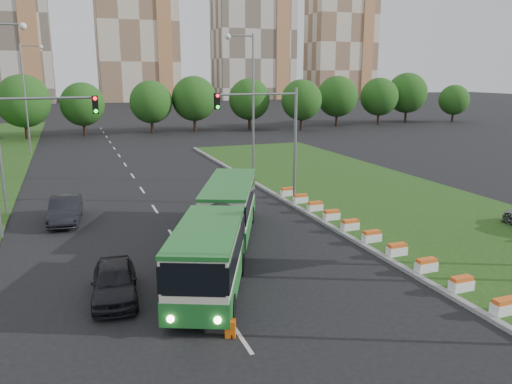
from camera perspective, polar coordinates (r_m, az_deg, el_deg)
name	(u,v)px	position (r m, az deg, el deg)	size (l,w,h in m)	color
ground	(260,266)	(23.97, 0.48, -8.43)	(360.00, 360.00, 0.00)	black
grass_median	(390,201)	(36.69, 15.10, -1.01)	(14.00, 60.00, 0.15)	#1D4513
median_kerb	(302,210)	(33.20, 5.28, -2.06)	(0.30, 60.00, 0.18)	gray
lane_markings	(139,185)	(42.02, -13.26, 0.80)	(0.20, 100.00, 0.01)	beige
flower_planters	(361,230)	(28.31, 11.87, -4.29)	(1.10, 20.30, 0.60)	white
traffic_mast_median	(273,128)	(33.50, 2.00, 7.29)	(5.76, 0.32, 8.00)	gray
traffic_mast_left	(23,141)	(30.07, -25.06, 5.34)	(5.76, 0.32, 8.00)	gray
street_lamps	(156,122)	(31.30, -11.39, 7.81)	(36.00, 60.00, 12.00)	gray
tree_line	(192,103)	(77.99, -7.30, 10.06)	(120.00, 8.00, 9.00)	#225015
apartment_tower_ceast	(136,22)	(173.05, -13.54, 18.39)	(25.00, 15.00, 50.00)	beige
apartment_tower_east	(253,30)	(182.59, -0.33, 17.99)	(27.00, 15.00, 47.00)	beige
midrise_east	(341,43)	(197.20, 9.67, 16.45)	(24.00, 14.00, 40.00)	beige
articulated_bus	(215,226)	(24.61, -4.68, -3.94)	(2.46, 15.80, 2.60)	silver
car_left_near	(114,281)	(21.20, -15.89, -9.79)	(1.76, 4.38, 1.49)	black
car_left_far	(65,209)	(32.70, -20.97, -1.88)	(1.68, 4.82, 1.59)	black
pedestrian	(191,302)	(18.69, -7.42, -12.33)	(0.61, 0.40, 1.66)	gray
shopping_trolley	(230,328)	(17.92, -2.94, -15.31)	(0.36, 0.38, 0.62)	orange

